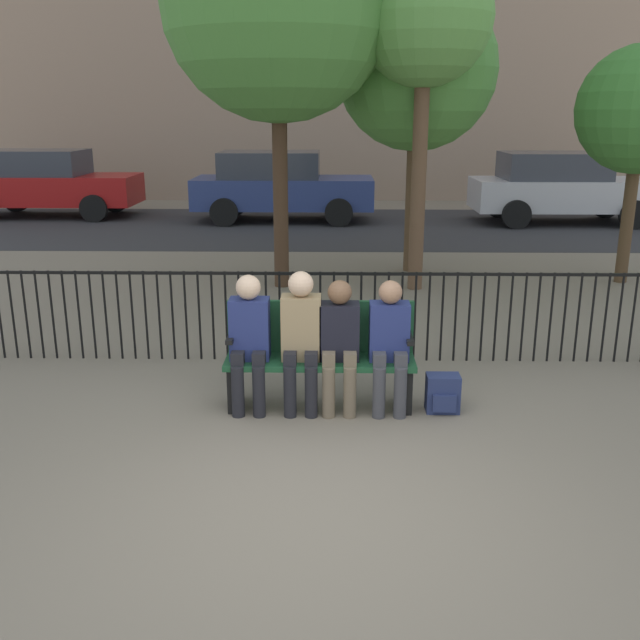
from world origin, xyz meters
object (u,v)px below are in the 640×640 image
at_px(seated_person_0, 249,335).
at_px(park_bench, 320,351).
at_px(seated_person_1, 301,334).
at_px(tree_0, 278,3).
at_px(parked_car_0, 47,182).
at_px(seated_person_3, 389,339).
at_px(backpack, 443,394).
at_px(tree_1, 417,70).
at_px(parked_car_1, 280,185).
at_px(parked_car_2, 561,187).
at_px(tree_3, 425,20).
at_px(seated_person_2, 339,339).

bearing_deg(seated_person_0, park_bench, 11.94).
height_order(seated_person_1, tree_0, tree_0).
xyz_separation_m(tree_0, parked_car_0, (-6.28, 7.23, -3.07)).
bearing_deg(seated_person_3, backpack, -4.39).
height_order(seated_person_1, tree_1, tree_1).
xyz_separation_m(seated_person_0, parked_car_0, (-6.33, 11.81, 0.17)).
height_order(parked_car_1, parked_car_2, same).
height_order(seated_person_3, tree_1, tree_1).
bearing_deg(parked_car_0, park_bench, -59.30).
height_order(park_bench, parked_car_1, parked_car_1).
bearing_deg(tree_3, seated_person_2, -104.44).
distance_m(backpack, tree_0, 6.20).
distance_m(seated_person_1, backpack, 1.34).
distance_m(seated_person_1, seated_person_3, 0.76).
xyz_separation_m(seated_person_0, seated_person_2, (0.77, -0.00, -0.02)).
bearing_deg(park_bench, seated_person_1, -141.93).
bearing_deg(tree_0, tree_3, -3.27).
bearing_deg(backpack, tree_3, 86.81).
bearing_deg(park_bench, backpack, -8.89).
height_order(tree_3, parked_car_2, tree_3).
relative_size(park_bench, seated_person_1, 1.34).
distance_m(park_bench, seated_person_3, 0.63).
height_order(tree_3, parked_car_1, tree_3).
relative_size(seated_person_0, tree_0, 0.22).
relative_size(tree_1, parked_car_1, 1.04).
distance_m(seated_person_3, backpack, 0.68).
relative_size(seated_person_1, tree_0, 0.22).
bearing_deg(seated_person_1, parked_car_1, 95.09).
height_order(seated_person_0, backpack, seated_person_0).
height_order(seated_person_3, parked_car_1, parked_car_1).
xyz_separation_m(park_bench, parked_car_2, (5.39, 10.84, 0.35)).
xyz_separation_m(seated_person_2, parked_car_1, (-1.33, 11.20, 0.19)).
height_order(backpack, tree_0, tree_0).
height_order(park_bench, tree_0, tree_0).
bearing_deg(tree_0, parked_car_2, 46.55).
distance_m(parked_car_0, parked_car_2, 12.35).
distance_m(tree_1, parked_car_0, 10.56).
bearing_deg(tree_0, tree_1, 29.03).
relative_size(seated_person_2, seated_person_3, 1.00).
relative_size(seated_person_0, parked_car_2, 0.29).
bearing_deg(seated_person_0, seated_person_2, -0.19).
xyz_separation_m(seated_person_1, parked_car_0, (-6.78, 11.81, 0.15)).
distance_m(seated_person_1, tree_1, 6.40).
relative_size(park_bench, seated_person_3, 1.43).
bearing_deg(tree_1, backpack, -93.02).
height_order(seated_person_1, seated_person_2, seated_person_1).
bearing_deg(parked_car_1, tree_0, -85.66).
bearing_deg(backpack, tree_1, 86.98).
xyz_separation_m(seated_person_1, tree_0, (-0.50, 4.59, 3.22)).
height_order(seated_person_3, parked_car_2, parked_car_2).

